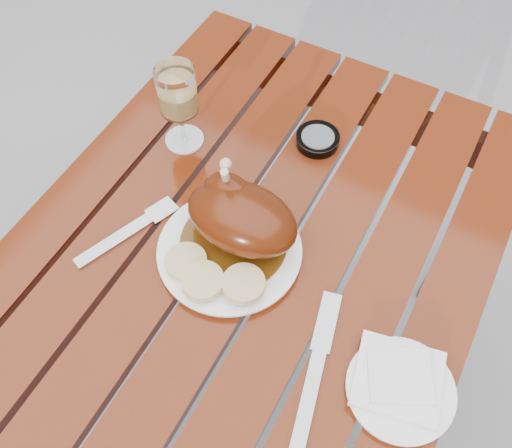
{
  "coord_description": "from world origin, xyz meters",
  "views": [
    {
      "loc": [
        0.26,
        -0.4,
        1.62
      ],
      "look_at": [
        -0.0,
        0.09,
        0.78
      ],
      "focal_mm": 40.0,
      "sensor_mm": 36.0,
      "label": 1
    }
  ],
  "objects": [
    {
      "name": "napkin",
      "position": [
        0.31,
        -0.05,
        0.77
      ],
      "size": [
        0.15,
        0.14,
        0.01
      ],
      "primitive_type": "cube",
      "rotation": [
        0.0,
        0.0,
        0.2
      ],
      "color": "white",
      "rests_on": "side_plate"
    },
    {
      "name": "ashtray",
      "position": [
        0.0,
        0.33,
        0.76
      ],
      "size": [
        0.1,
        0.1,
        0.02
      ],
      "primitive_type": "cylinder",
      "rotation": [
        0.0,
        0.0,
        -0.12
      ],
      "color": "#B2B7BC",
      "rests_on": "table"
    },
    {
      "name": "knife",
      "position": [
        0.2,
        -0.12,
        0.75
      ],
      "size": [
        0.07,
        0.24,
        0.01
      ],
      "primitive_type": "cube",
      "rotation": [
        0.0,
        0.0,
        0.22
      ],
      "color": "gray",
      "rests_on": "table"
    },
    {
      "name": "bread_dumplings",
      "position": [
        -0.02,
        -0.04,
        0.78
      ],
      "size": [
        0.18,
        0.1,
        0.02
      ],
      "color": "#D7BC83",
      "rests_on": "dinner_plate"
    },
    {
      "name": "table",
      "position": [
        0.0,
        0.0,
        0.38
      ],
      "size": [
        0.8,
        1.2,
        0.75
      ],
      "primitive_type": "cube",
      "color": "maroon",
      "rests_on": "ground"
    },
    {
      "name": "ground",
      "position": [
        0.0,
        0.0,
        0.0
      ],
      "size": [
        60.0,
        60.0,
        0.0
      ],
      "primitive_type": "plane",
      "color": "slate",
      "rests_on": "ground"
    },
    {
      "name": "roast_duck",
      "position": [
        -0.03,
        0.06,
        0.82
      ],
      "size": [
        0.2,
        0.19,
        0.14
      ],
      "color": "#542D09",
      "rests_on": "dinner_plate"
    },
    {
      "name": "dinner_plate",
      "position": [
        -0.02,
        0.03,
        0.76
      ],
      "size": [
        0.33,
        0.33,
        0.02
      ],
      "primitive_type": "cylinder",
      "rotation": [
        0.0,
        0.0,
        -0.38
      ],
      "color": "white",
      "rests_on": "table"
    },
    {
      "name": "side_plate",
      "position": [
        0.32,
        -0.06,
        0.76
      ],
      "size": [
        0.18,
        0.18,
        0.01
      ],
      "primitive_type": "cylinder",
      "rotation": [
        0.0,
        0.0,
        0.05
      ],
      "color": "white",
      "rests_on": "table"
    },
    {
      "name": "wine_glass",
      "position": [
        -0.24,
        0.21,
        0.84
      ],
      "size": [
        0.08,
        0.08,
        0.18
      ],
      "primitive_type": "cylinder",
      "rotation": [
        0.0,
        0.0,
        0.06
      ],
      "color": "tan",
      "rests_on": "table"
    },
    {
      "name": "fork",
      "position": [
        -0.21,
        -0.04,
        0.75
      ],
      "size": [
        0.09,
        0.19,
        0.01
      ],
      "primitive_type": "cube",
      "rotation": [
        0.0,
        0.0,
        -0.38
      ],
      "color": "gray",
      "rests_on": "table"
    }
  ]
}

